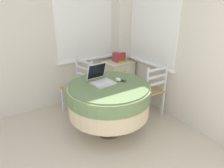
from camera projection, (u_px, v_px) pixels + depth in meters
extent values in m
cube|color=beige|center=(0.00, 39.00, 2.92)|extent=(4.40, 0.06, 2.55)
cube|color=white|center=(85.00, 19.00, 3.49)|extent=(1.10, 0.01, 1.42)
cube|color=white|center=(88.00, 59.00, 3.75)|extent=(1.18, 0.07, 0.02)
cube|color=white|center=(153.00, 21.00, 3.26)|extent=(0.01, 1.10, 1.42)
cube|color=white|center=(148.00, 63.00, 3.53)|extent=(0.07, 1.18, 0.02)
cube|color=beige|center=(121.00, 30.00, 3.82)|extent=(0.28, 0.28, 2.55)
cylinder|color=#4C3D2D|center=(109.00, 131.00, 2.95)|extent=(0.36, 0.36, 0.03)
cylinder|color=#4C3D2D|center=(109.00, 109.00, 2.81)|extent=(0.11, 0.11, 0.71)
cylinder|color=beige|center=(109.00, 99.00, 2.75)|extent=(1.11, 1.11, 0.40)
cylinder|color=#607A4C|center=(109.00, 92.00, 2.70)|extent=(1.14, 1.14, 0.17)
cylinder|color=#607A4C|center=(109.00, 85.00, 2.67)|extent=(1.08, 1.08, 0.02)
cube|color=silver|center=(103.00, 83.00, 2.69)|extent=(0.31, 0.27, 0.02)
cube|color=silver|center=(103.00, 82.00, 2.70)|extent=(0.27, 0.17, 0.00)
cube|color=silver|center=(96.00, 71.00, 2.76)|extent=(0.30, 0.11, 0.24)
cube|color=black|center=(97.00, 71.00, 2.75)|extent=(0.27, 0.09, 0.21)
ellipsoid|color=white|center=(118.00, 79.00, 2.77)|extent=(0.06, 0.09, 0.05)
cube|color=black|center=(122.00, 81.00, 2.78)|extent=(0.11, 0.13, 0.01)
cube|color=black|center=(122.00, 80.00, 2.78)|extent=(0.08, 0.10, 0.00)
cube|color=#A87F51|center=(77.00, 87.00, 3.36)|extent=(0.51, 0.53, 0.02)
cube|color=silver|center=(63.00, 100.00, 3.44)|extent=(0.04, 0.04, 0.43)
cube|color=silver|center=(77.00, 107.00, 3.21)|extent=(0.04, 0.04, 0.43)
cube|color=silver|center=(79.00, 93.00, 3.69)|extent=(0.04, 0.04, 0.43)
cube|color=silver|center=(93.00, 99.00, 3.46)|extent=(0.04, 0.04, 0.43)
cube|color=silver|center=(77.00, 69.00, 3.51)|extent=(0.04, 0.04, 0.45)
cube|color=silver|center=(92.00, 74.00, 3.28)|extent=(0.04, 0.04, 0.45)
cube|color=silver|center=(84.00, 62.00, 3.33)|extent=(0.13, 0.37, 0.04)
cube|color=silver|center=(84.00, 69.00, 3.37)|extent=(0.13, 0.37, 0.04)
cube|color=silver|center=(85.00, 75.00, 3.42)|extent=(0.13, 0.37, 0.04)
cube|color=#A87F51|center=(148.00, 90.00, 3.27)|extent=(0.44, 0.42, 0.02)
cube|color=silver|center=(148.00, 95.00, 3.59)|extent=(0.04, 0.04, 0.43)
cube|color=silver|center=(131.00, 100.00, 3.42)|extent=(0.04, 0.04, 0.43)
cube|color=silver|center=(163.00, 103.00, 3.31)|extent=(0.04, 0.04, 0.43)
cube|color=silver|center=(145.00, 109.00, 3.13)|extent=(0.04, 0.04, 0.43)
cube|color=silver|center=(165.00, 78.00, 3.13)|extent=(0.03, 0.03, 0.45)
cube|color=silver|center=(147.00, 82.00, 2.95)|extent=(0.03, 0.03, 0.45)
cube|color=silver|center=(157.00, 69.00, 2.97)|extent=(0.38, 0.03, 0.04)
cube|color=silver|center=(157.00, 77.00, 3.02)|extent=(0.38, 0.03, 0.04)
cube|color=silver|center=(156.00, 84.00, 3.07)|extent=(0.38, 0.03, 0.04)
cube|color=beige|center=(118.00, 79.00, 4.01)|extent=(0.51, 0.45, 0.69)
cube|color=beige|center=(118.00, 62.00, 3.87)|extent=(0.54, 0.47, 0.02)
cube|color=beige|center=(125.00, 71.00, 3.74)|extent=(0.45, 0.01, 0.19)
sphere|color=olive|center=(125.00, 71.00, 3.74)|extent=(0.02, 0.02, 0.02)
cube|color=beige|center=(124.00, 82.00, 3.83)|extent=(0.45, 0.01, 0.19)
sphere|color=olive|center=(125.00, 82.00, 3.82)|extent=(0.02, 0.02, 0.02)
cube|color=beige|center=(124.00, 93.00, 3.92)|extent=(0.45, 0.01, 0.19)
sphere|color=olive|center=(124.00, 93.00, 3.91)|extent=(0.02, 0.02, 0.02)
cube|color=#9E3338|center=(119.00, 57.00, 3.84)|extent=(0.21, 0.15, 0.17)
cube|color=gold|center=(120.00, 61.00, 3.85)|extent=(0.14, 0.23, 0.02)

